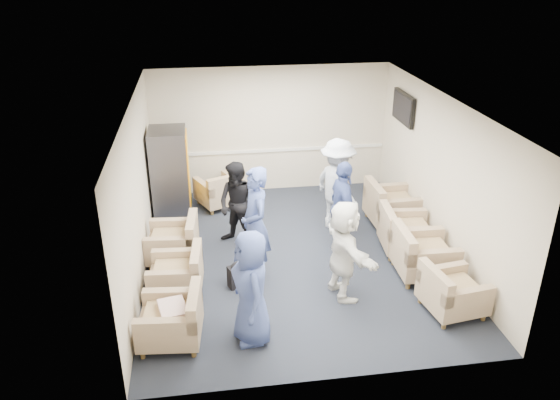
{
  "coord_description": "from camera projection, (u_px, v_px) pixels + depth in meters",
  "views": [
    {
      "loc": [
        -1.44,
        -8.04,
        4.79
      ],
      "look_at": [
        -0.21,
        0.2,
        0.99
      ],
      "focal_mm": 35.0,
      "sensor_mm": 36.0,
      "label": 1
    }
  ],
  "objects": [
    {
      "name": "person_back_right",
      "position": [
        337.0,
        185.0,
        10.01
      ],
      "size": [
        1.03,
        1.3,
        1.77
      ],
      "primitive_type": "imported",
      "rotation": [
        0.0,
        0.0,
        1.94
      ],
      "color": "white",
      "rests_on": "floor"
    },
    {
      "name": "person_front_right",
      "position": [
        344.0,
        250.0,
        8.05
      ],
      "size": [
        0.69,
        1.5,
        1.56
      ],
      "primitive_type": "imported",
      "rotation": [
        0.0,
        0.0,
        1.73
      ],
      "color": "white",
      "rests_on": "floor"
    },
    {
      "name": "ceiling",
      "position": [
        296.0,
        103.0,
        8.3
      ],
      "size": [
        6.0,
        6.0,
        0.0
      ],
      "primitive_type": "plane",
      "rotation": [
        3.14,
        0.0,
        0.0
      ],
      "color": "white",
      "rests_on": "back_wall"
    },
    {
      "name": "armchair_corner",
      "position": [
        220.0,
        192.0,
        11.15
      ],
      "size": [
        1.05,
        1.05,
        0.64
      ],
      "rotation": [
        0.0,
        0.0,
        3.56
      ],
      "color": "#997F62",
      "rests_on": "floor"
    },
    {
      "name": "armchair_left_far",
      "position": [
        176.0,
        243.0,
        9.19
      ],
      "size": [
        0.89,
        0.89,
        0.66
      ],
      "rotation": [
        0.0,
        0.0,
        -1.66
      ],
      "color": "#997F62",
      "rests_on": "floor"
    },
    {
      "name": "person_mid_left",
      "position": [
        255.0,
        225.0,
        8.45
      ],
      "size": [
        0.57,
        0.75,
        1.88
      ],
      "primitive_type": "imported",
      "rotation": [
        0.0,
        0.0,
        -1.39
      ],
      "color": "#3A4C8D",
      "rests_on": "floor"
    },
    {
      "name": "floor",
      "position": [
        294.0,
        256.0,
        9.42
      ],
      "size": [
        6.0,
        6.0,
        0.0
      ],
      "primitive_type": "plane",
      "color": "black",
      "rests_on": "ground"
    },
    {
      "name": "person_mid_right",
      "position": [
        342.0,
        209.0,
        9.22
      ],
      "size": [
        0.45,
        1.0,
        1.67
      ],
      "primitive_type": "imported",
      "rotation": [
        0.0,
        0.0,
        1.62
      ],
      "color": "#3A4C8D",
      "rests_on": "floor"
    },
    {
      "name": "armchair_left_near",
      "position": [
        174.0,
        321.0,
        7.25
      ],
      "size": [
        0.89,
        0.89,
        0.65
      ],
      "rotation": [
        0.0,
        0.0,
        -1.67
      ],
      "color": "#997F62",
      "rests_on": "floor"
    },
    {
      "name": "vending_machine",
      "position": [
        170.0,
        173.0,
        10.56
      ],
      "size": [
        0.72,
        0.83,
        1.76
      ],
      "color": "#4F4F57",
      "rests_on": "floor"
    },
    {
      "name": "person_front_left",
      "position": [
        251.0,
        288.0,
        7.09
      ],
      "size": [
        0.63,
        0.86,
        1.62
      ],
      "primitive_type": "imported",
      "rotation": [
        0.0,
        0.0,
        -1.42
      ],
      "color": "#3A4C8D",
      "rests_on": "floor"
    },
    {
      "name": "left_wall",
      "position": [
        137.0,
        193.0,
        8.53
      ],
      "size": [
        0.02,
        6.0,
        2.7
      ],
      "primitive_type": "cube",
      "color": "beige",
      "rests_on": "floor"
    },
    {
      "name": "front_wall",
      "position": [
        340.0,
        286.0,
        6.16
      ],
      "size": [
        5.0,
        0.02,
        2.7
      ],
      "primitive_type": "cube",
      "color": "beige",
      "rests_on": "floor"
    },
    {
      "name": "armchair_right_midfar",
      "position": [
        403.0,
        233.0,
        9.48
      ],
      "size": [
        0.93,
        0.93,
        0.68
      ],
      "rotation": [
        0.0,
        0.0,
        1.47
      ],
      "color": "#997F62",
      "rests_on": "floor"
    },
    {
      "name": "back_wall",
      "position": [
        270.0,
        130.0,
        11.56
      ],
      "size": [
        5.0,
        0.02,
        2.7
      ],
      "primitive_type": "cube",
      "color": "beige",
      "rests_on": "floor"
    },
    {
      "name": "right_wall",
      "position": [
        440.0,
        176.0,
        9.19
      ],
      "size": [
        0.02,
        6.0,
        2.7
      ],
      "primitive_type": "cube",
      "color": "beige",
      "rests_on": "floor"
    },
    {
      "name": "armchair_right_midnear",
      "position": [
        420.0,
        256.0,
        8.74
      ],
      "size": [
        0.91,
        0.91,
        0.71
      ],
      "rotation": [
        0.0,
        0.0,
        1.54
      ],
      "color": "#997F62",
      "rests_on": "floor"
    },
    {
      "name": "tv",
      "position": [
        403.0,
        108.0,
        10.52
      ],
      "size": [
        0.1,
        1.0,
        0.58
      ],
      "color": "black",
      "rests_on": "right_wall"
    },
    {
      "name": "armchair_right_near",
      "position": [
        450.0,
        294.0,
        7.84
      ],
      "size": [
        0.89,
        0.89,
        0.63
      ],
      "rotation": [
        0.0,
        0.0,
        1.71
      ],
      "color": "#997F62",
      "rests_on": "floor"
    },
    {
      "name": "chair_rail",
      "position": [
        271.0,
        150.0,
        11.73
      ],
      "size": [
        4.98,
        0.04,
        0.06
      ],
      "primitive_type": "cube",
      "color": "silver",
      "rests_on": "back_wall"
    },
    {
      "name": "armchair_right_far",
      "position": [
        389.0,
        206.0,
        10.43
      ],
      "size": [
        0.91,
        0.91,
        0.71
      ],
      "rotation": [
        0.0,
        0.0,
        1.6
      ],
      "color": "#997F62",
      "rests_on": "floor"
    },
    {
      "name": "pillow",
      "position": [
        173.0,
        310.0,
        7.18
      ],
      "size": [
        0.43,
        0.51,
        0.13
      ],
      "primitive_type": "cube",
      "rotation": [
        0.0,
        0.0,
        -1.36
      ],
      "color": "silver",
      "rests_on": "armchair_left_near"
    },
    {
      "name": "person_back_left",
      "position": [
        238.0,
        205.0,
        9.5
      ],
      "size": [
        0.95,
        0.93,
        1.55
      ],
      "primitive_type": "imported",
      "rotation": [
        0.0,
        0.0,
        -0.7
      ],
      "color": "black",
      "rests_on": "floor"
    },
    {
      "name": "backpack",
      "position": [
        236.0,
        274.0,
        8.48
      ],
      "size": [
        0.3,
        0.25,
        0.43
      ],
      "rotation": [
        0.0,
        0.0,
        0.35
      ],
      "color": "black",
      "rests_on": "floor"
    },
    {
      "name": "armchair_left_mid",
      "position": [
        179.0,
        275.0,
        8.29
      ],
      "size": [
        0.84,
        0.84,
        0.63
      ],
      "rotation": [
        0.0,
        0.0,
        -1.65
      ],
      "color": "#997F62",
      "rests_on": "floor"
    }
  ]
}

